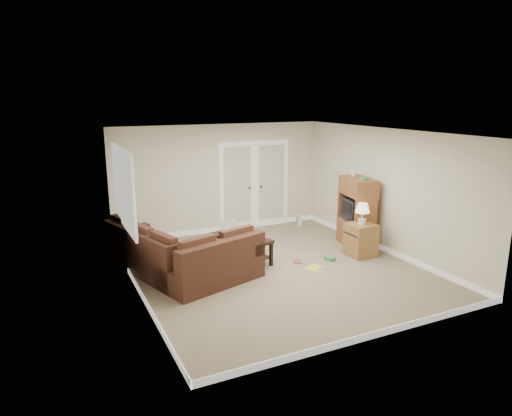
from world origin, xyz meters
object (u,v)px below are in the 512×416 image
tv_armoire (357,212)px  side_cabinet (361,237)px  sectional_sofa (179,259)px  coffee_table (241,247)px

tv_armoire → side_cabinet: tv_armoire is taller
sectional_sofa → side_cabinet: size_ratio=2.59×
coffee_table → tv_armoire: 2.65m
coffee_table → side_cabinet: 2.40m
tv_armoire → sectional_sofa: bearing=-167.5°
sectional_sofa → tv_armoire: tv_armoire is taller
tv_armoire → side_cabinet: size_ratio=1.46×
sectional_sofa → tv_armoire: bearing=-16.6°
tv_armoire → side_cabinet: 0.75m
sectional_sofa → side_cabinet: bearing=-25.7°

